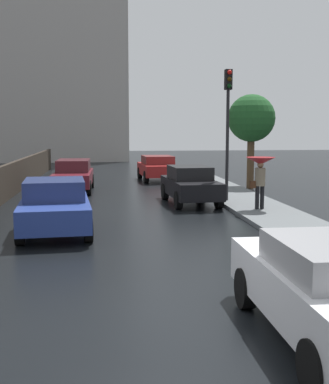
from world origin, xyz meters
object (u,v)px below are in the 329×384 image
Objects in this scene: car_black_near_kerb at (190,184)px; car_maroon_far_lane at (74,175)px; car_red_mid_road at (157,167)px; traffic_light at (228,112)px; street_tree_near at (251,119)px; pedestrian_with_umbrella_far at (260,168)px; car_blue_behind_camera at (55,206)px.

car_maroon_far_lane is at bearing 133.26° from car_black_near_kerb.
traffic_light reaches higher than car_red_mid_road.
car_black_near_kerb reaches higher than car_red_mid_road.
street_tree_near is (4.08, -4.15, 2.58)m from car_red_mid_road.
car_maroon_far_lane is 9.58m from pedestrian_with_umbrella_far.
traffic_light is (6.03, 4.77, 2.76)m from car_blue_behind_camera.
pedestrian_with_umbrella_far is at bearing -53.89° from car_black_near_kerb.
car_blue_behind_camera is at bearing -110.82° from car_red_mid_road.
pedestrian_with_umbrella_far is at bearing -104.14° from street_tree_near.
car_blue_behind_camera is at bearing -136.30° from car_black_near_kerb.
car_red_mid_road is 0.80× the size of traffic_light.
car_red_mid_road is 6.37m from street_tree_near.
traffic_light is at bearing 100.61° from pedestrian_with_umbrella_far.
car_blue_behind_camera is (-4.31, -13.72, 0.00)m from car_red_mid_road.
street_tree_near is (1.76, 6.99, 1.77)m from pedestrian_with_umbrella_far.
car_red_mid_road is 2.23× the size of pedestrian_with_umbrella_far.
car_red_mid_road is at bearing 100.85° from traffic_light.
street_tree_near is (3.75, 4.58, 2.58)m from car_black_near_kerb.
car_black_near_kerb is 0.93× the size of car_maroon_far_lane.
traffic_light reaches higher than pedestrian_with_umbrella_far.
car_maroon_far_lane is (-4.36, -4.31, 0.01)m from car_red_mid_road.
street_tree_near is (8.43, 0.16, 2.57)m from car_maroon_far_lane.
car_black_near_kerb is at bearing 124.82° from pedestrian_with_umbrella_far.
car_blue_behind_camera is 0.91× the size of car_maroon_far_lane.
car_maroon_far_lane is at bearing 129.63° from pedestrian_with_umbrella_far.
pedestrian_with_umbrella_far reaches higher than car_blue_behind_camera.
traffic_light is (1.39, -0.22, 2.76)m from car_black_near_kerb.
traffic_light is at bearing -116.20° from street_tree_near.
car_blue_behind_camera is 9.41m from car_maroon_far_lane.
car_black_near_kerb is at bearing 137.72° from car_maroon_far_lane.
traffic_light is 1.09× the size of street_tree_near.
car_black_near_kerb is 6.44m from car_maroon_far_lane.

